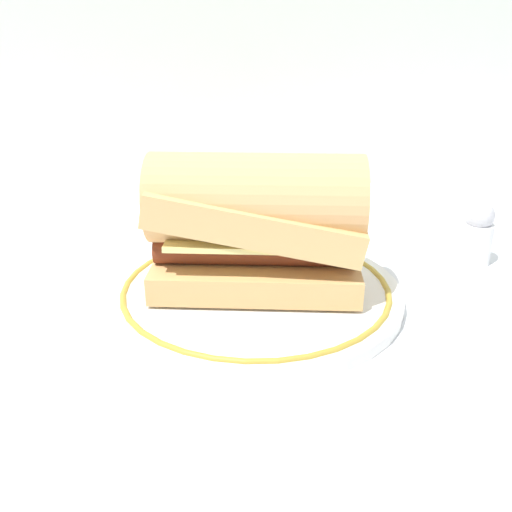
# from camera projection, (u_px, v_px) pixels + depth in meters

# --- Properties ---
(ground_plane) EXTENTS (1.50, 1.50, 0.00)m
(ground_plane) POSITION_uv_depth(u_px,v_px,m) (236.00, 304.00, 0.54)
(ground_plane) COLOR silver
(plate) EXTENTS (0.28, 0.28, 0.01)m
(plate) POSITION_uv_depth(u_px,v_px,m) (256.00, 291.00, 0.55)
(plate) COLOR white
(plate) RESTS_ON ground_plane
(sausage_sandwich) EXTENTS (0.21, 0.13, 0.13)m
(sausage_sandwich) POSITION_uv_depth(u_px,v_px,m) (256.00, 221.00, 0.52)
(sausage_sandwich) COLOR tan
(sausage_sandwich) RESTS_ON plate
(salt_shaker) EXTENTS (0.03, 0.03, 0.07)m
(salt_shaker) POSITION_uv_depth(u_px,v_px,m) (477.00, 234.00, 0.61)
(salt_shaker) COLOR white
(salt_shaker) RESTS_ON ground_plane
(butter_knife) EXTENTS (0.03, 0.16, 0.01)m
(butter_knife) POSITION_uv_depth(u_px,v_px,m) (188.00, 212.00, 0.77)
(butter_knife) COLOR silver
(butter_knife) RESTS_ON ground_plane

